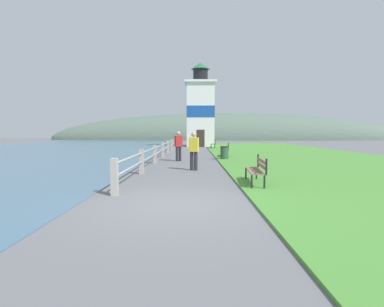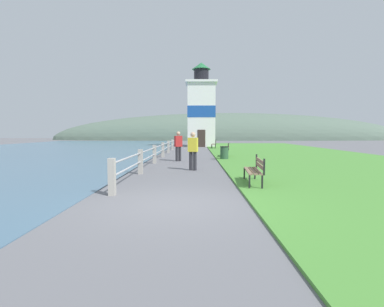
{
  "view_description": "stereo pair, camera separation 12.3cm",
  "coord_description": "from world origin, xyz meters",
  "px_view_note": "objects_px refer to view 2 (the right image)",
  "views": [
    {
      "loc": [
        0.42,
        -6.99,
        1.71
      ],
      "look_at": [
        0.28,
        12.82,
        0.3
      ],
      "focal_mm": 28.0,
      "sensor_mm": 36.0,
      "label": 1
    },
    {
      "loc": [
        0.54,
        -6.98,
        1.71
      ],
      "look_at": [
        0.28,
        12.82,
        0.3
      ],
      "focal_mm": 28.0,
      "sensor_mm": 36.0,
      "label": 2
    }
  ],
  "objects_px": {
    "park_bench_far": "(214,143)",
    "lighthouse": "(201,110)",
    "trash_bin": "(224,153)",
    "person_by_railing": "(178,145)",
    "park_bench_midway": "(226,149)",
    "park_bench_near": "(255,169)",
    "person_strolling": "(193,150)"
  },
  "relations": [
    {
      "from": "park_bench_near",
      "to": "person_by_railing",
      "type": "bearing_deg",
      "value": -65.3
    },
    {
      "from": "trash_bin",
      "to": "person_by_railing",
      "type": "bearing_deg",
      "value": -161.88
    },
    {
      "from": "park_bench_far",
      "to": "lighthouse",
      "type": "bearing_deg",
      "value": -70.1
    },
    {
      "from": "lighthouse",
      "to": "person_strolling",
      "type": "relative_size",
      "value": 5.79
    },
    {
      "from": "park_bench_near",
      "to": "park_bench_midway",
      "type": "relative_size",
      "value": 1.06
    },
    {
      "from": "park_bench_near",
      "to": "trash_bin",
      "type": "distance_m",
      "value": 8.94
    },
    {
      "from": "park_bench_midway",
      "to": "person_by_railing",
      "type": "distance_m",
      "value": 4.25
    },
    {
      "from": "person_strolling",
      "to": "lighthouse",
      "type": "bearing_deg",
      "value": 13.97
    },
    {
      "from": "trash_bin",
      "to": "park_bench_far",
      "type": "bearing_deg",
      "value": 89.24
    },
    {
      "from": "park_bench_far",
      "to": "person_strolling",
      "type": "distance_m",
      "value": 18.01
    },
    {
      "from": "park_bench_midway",
      "to": "trash_bin",
      "type": "bearing_deg",
      "value": 87.82
    },
    {
      "from": "park_bench_near",
      "to": "lighthouse",
      "type": "bearing_deg",
      "value": -82.81
    },
    {
      "from": "trash_bin",
      "to": "person_strolling",
      "type": "bearing_deg",
      "value": -110.13
    },
    {
      "from": "person_by_railing",
      "to": "park_bench_near",
      "type": "bearing_deg",
      "value": 174.46
    },
    {
      "from": "park_bench_near",
      "to": "person_by_railing",
      "type": "height_order",
      "value": "person_by_railing"
    },
    {
      "from": "park_bench_far",
      "to": "park_bench_midway",
      "type": "bearing_deg",
      "value": 95.78
    },
    {
      "from": "park_bench_midway",
      "to": "person_strolling",
      "type": "height_order",
      "value": "person_strolling"
    },
    {
      "from": "park_bench_near",
      "to": "trash_bin",
      "type": "height_order",
      "value": "park_bench_near"
    },
    {
      "from": "park_bench_near",
      "to": "park_bench_far",
      "type": "distance_m",
      "value": 21.63
    },
    {
      "from": "park_bench_midway",
      "to": "trash_bin",
      "type": "distance_m",
      "value": 1.96
    },
    {
      "from": "park_bench_far",
      "to": "trash_bin",
      "type": "xyz_separation_m",
      "value": [
        -0.17,
        -12.69,
        -0.11
      ]
    },
    {
      "from": "park_bench_midway",
      "to": "person_by_railing",
      "type": "relative_size",
      "value": 1.01
    },
    {
      "from": "park_bench_near",
      "to": "park_bench_far",
      "type": "bearing_deg",
      "value": -85.63
    },
    {
      "from": "park_bench_far",
      "to": "trash_bin",
      "type": "distance_m",
      "value": 12.69
    },
    {
      "from": "lighthouse",
      "to": "trash_bin",
      "type": "bearing_deg",
      "value": -86.31
    },
    {
      "from": "person_strolling",
      "to": "person_by_railing",
      "type": "relative_size",
      "value": 0.98
    },
    {
      "from": "park_bench_far",
      "to": "lighthouse",
      "type": "relative_size",
      "value": 0.17
    },
    {
      "from": "lighthouse",
      "to": "trash_bin",
      "type": "height_order",
      "value": "lighthouse"
    },
    {
      "from": "park_bench_near",
      "to": "person_by_railing",
      "type": "distance_m",
      "value": 8.56
    },
    {
      "from": "park_bench_far",
      "to": "lighthouse",
      "type": "distance_m",
      "value": 6.32
    },
    {
      "from": "person_strolling",
      "to": "trash_bin",
      "type": "distance_m",
      "value": 5.56
    },
    {
      "from": "lighthouse",
      "to": "person_strolling",
      "type": "bearing_deg",
      "value": -91.94
    }
  ]
}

